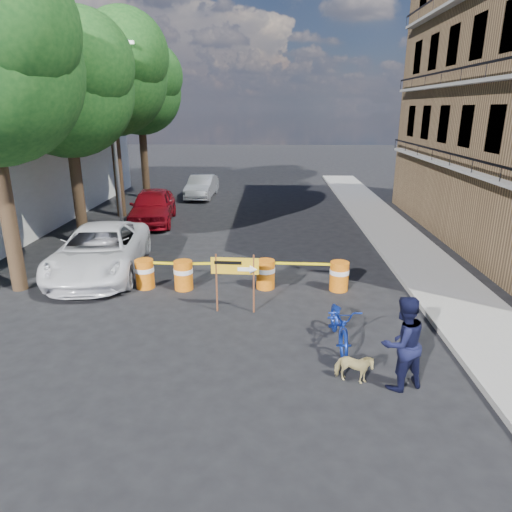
# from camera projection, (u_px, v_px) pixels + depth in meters

# --- Properties ---
(ground) EXTENTS (120.00, 120.00, 0.00)m
(ground) POSITION_uv_depth(u_px,v_px,m) (237.00, 321.00, 11.87)
(ground) COLOR black
(ground) RESTS_ON ground
(sidewalk_east) EXTENTS (2.40, 40.00, 0.15)m
(sidewalk_east) POSITION_uv_depth(u_px,v_px,m) (410.00, 252.00, 17.36)
(sidewalk_east) COLOR gray
(sidewalk_east) RESTS_ON ground
(tree_mid_a) EXTENTS (5.25, 5.00, 8.68)m
(tree_mid_a) POSITION_uv_depth(u_px,v_px,m) (67.00, 88.00, 16.88)
(tree_mid_a) COLOR #332316
(tree_mid_a) RESTS_ON ground
(tree_mid_b) EXTENTS (5.67, 5.40, 9.62)m
(tree_mid_b) POSITION_uv_depth(u_px,v_px,m) (111.00, 76.00, 21.41)
(tree_mid_b) COLOR #332316
(tree_mid_b) RESTS_ON ground
(tree_far) EXTENTS (5.04, 4.80, 8.84)m
(tree_far) POSITION_uv_depth(u_px,v_px,m) (140.00, 91.00, 26.32)
(tree_far) COLOR #332316
(tree_far) RESTS_ON ground
(streetlamp) EXTENTS (1.25, 0.18, 8.00)m
(streetlamp) POSITION_uv_depth(u_px,v_px,m) (115.00, 130.00, 19.73)
(streetlamp) COLOR gray
(streetlamp) RESTS_ON ground
(barrel_far_left) EXTENTS (0.58, 0.58, 0.90)m
(barrel_far_left) POSITION_uv_depth(u_px,v_px,m) (145.00, 273.00, 13.96)
(barrel_far_left) COLOR #CA5E0B
(barrel_far_left) RESTS_ON ground
(barrel_mid_left) EXTENTS (0.58, 0.58, 0.90)m
(barrel_mid_left) POSITION_uv_depth(u_px,v_px,m) (183.00, 275.00, 13.84)
(barrel_mid_left) COLOR #CA5E0B
(barrel_mid_left) RESTS_ON ground
(barrel_mid_right) EXTENTS (0.58, 0.58, 0.90)m
(barrel_mid_right) POSITION_uv_depth(u_px,v_px,m) (266.00, 274.00, 13.93)
(barrel_mid_right) COLOR #CA5E0B
(barrel_mid_right) RESTS_ON ground
(barrel_far_right) EXTENTS (0.58, 0.58, 0.90)m
(barrel_far_right) POSITION_uv_depth(u_px,v_px,m) (339.00, 276.00, 13.76)
(barrel_far_right) COLOR #CA5E0B
(barrel_far_right) RESTS_ON ground
(detour_sign) EXTENTS (1.27, 0.25, 1.64)m
(detour_sign) POSITION_uv_depth(u_px,v_px,m) (240.00, 271.00, 12.05)
(detour_sign) COLOR #592D19
(detour_sign) RESTS_ON ground
(pedestrian) EXTENTS (1.15, 1.04, 1.93)m
(pedestrian) POSITION_uv_depth(u_px,v_px,m) (402.00, 343.00, 8.80)
(pedestrian) COLOR black
(pedestrian) RESTS_ON ground
(bicycle) EXTENTS (0.76, 1.11, 2.09)m
(bicycle) POSITION_uv_depth(u_px,v_px,m) (341.00, 304.00, 10.38)
(bicycle) COLOR #132F9F
(bicycle) RESTS_ON ground
(dog) EXTENTS (0.86, 0.57, 0.66)m
(dog) POSITION_uv_depth(u_px,v_px,m) (354.00, 368.00, 9.13)
(dog) COLOR tan
(dog) RESTS_ON ground
(suv_white) EXTENTS (3.20, 5.90, 1.57)m
(suv_white) POSITION_uv_depth(u_px,v_px,m) (100.00, 251.00, 15.10)
(suv_white) COLOR white
(suv_white) RESTS_ON ground
(sedan_red) EXTENTS (2.47, 4.98, 1.63)m
(sedan_red) POSITION_uv_depth(u_px,v_px,m) (153.00, 206.00, 21.80)
(sedan_red) COLOR maroon
(sedan_red) RESTS_ON ground
(sedan_silver) EXTENTS (1.66, 4.22, 1.37)m
(sedan_silver) POSITION_uv_depth(u_px,v_px,m) (202.00, 186.00, 28.08)
(sedan_silver) COLOR #BABCC2
(sedan_silver) RESTS_ON ground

